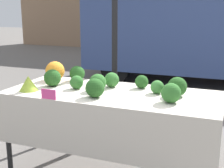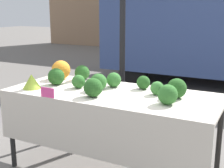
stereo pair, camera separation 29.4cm
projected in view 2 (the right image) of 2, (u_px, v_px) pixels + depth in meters
The scene contains 16 objects.
tent_pole at pixel (122, 49), 3.76m from camera, with size 0.07×0.07×2.24m.
parked_truck at pixel (206, 24), 6.67m from camera, with size 4.46×1.92×2.40m.
market_table at pixel (109, 104), 2.93m from camera, with size 2.03×0.87×0.83m.
orange_cauliflower at pixel (61, 70), 3.49m from camera, with size 0.21×0.21×0.21m.
romanesco_head at pixel (32, 81), 3.08m from camera, with size 0.18×0.18×0.14m.
broccoli_head_0 at pixel (93, 88), 2.79m from camera, with size 0.17×0.17×0.17m.
broccoli_head_1 at pixel (78, 81), 3.10m from camera, with size 0.13×0.13×0.13m.
broccoli_head_2 at pixel (157, 88), 2.86m from camera, with size 0.13×0.13×0.13m.
broccoli_head_3 at pixel (98, 82), 3.00m from camera, with size 0.17×0.17×0.17m.
broccoli_head_4 at pixel (177, 88), 2.75m from camera, with size 0.18×0.18×0.18m.
broccoli_head_5 at pixel (56, 77), 3.23m from camera, with size 0.17×0.17×0.17m.
broccoli_head_6 at pixel (168, 95), 2.56m from camera, with size 0.17×0.17×0.17m.
broccoli_head_7 at pixel (82, 73), 3.44m from camera, with size 0.17×0.17×0.17m.
broccoli_head_8 at pixel (143, 82), 3.06m from camera, with size 0.13×0.13×0.13m.
broccoli_head_9 at pixel (114, 80), 3.14m from camera, with size 0.15×0.15×0.15m.
price_sign at pixel (47, 92), 2.78m from camera, with size 0.14×0.01×0.09m.
Camera 2 is at (1.31, -2.54, 1.60)m, focal length 50.00 mm.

